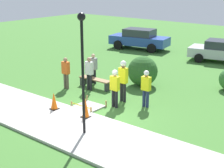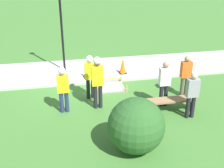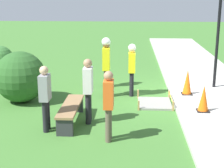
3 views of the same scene
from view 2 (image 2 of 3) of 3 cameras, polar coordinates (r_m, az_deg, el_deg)
ground_plane at (r=12.09m, az=-5.06°, el=-0.08°), size 60.00×60.00×0.00m
sidewalk at (r=13.45m, az=-5.78°, el=2.72°), size 28.00×3.01×0.10m
wet_concrete_patch at (r=11.69m, az=-0.36°, el=-0.70°), size 1.20×1.04×0.29m
traffic_cone_near_patch at (r=12.84m, az=2.20°, el=3.74°), size 0.34×0.34×0.74m
traffic_cone_far_patch at (r=12.39m, az=-5.07°, el=3.05°), size 0.34×0.34×0.81m
park_bench at (r=10.02m, az=11.45°, el=-3.75°), size 1.90×0.44×0.49m
worker_supervisor at (r=9.73m, az=-2.97°, el=1.31°), size 0.40×0.28×1.94m
worker_assistant at (r=10.53m, az=-4.50°, el=2.14°), size 0.40×0.25×1.72m
worker_trainee at (r=9.66m, az=-9.93°, el=-0.49°), size 0.40×0.24×1.68m
bystander_in_orange_shirt at (r=11.06m, az=14.74°, el=1.98°), size 0.40×0.22×1.64m
bystander_in_gray_shirt at (r=10.13m, az=10.64°, el=0.52°), size 0.40×0.22×1.70m
bystander_in_white_shirt at (r=9.58m, az=15.97°, el=-1.77°), size 0.40×0.22×1.63m
lamppost_near at (r=12.76m, az=-10.44°, el=14.52°), size 0.28×0.28×4.31m
shrub_rounded_near at (r=7.78m, az=4.93°, el=-8.43°), size 1.58×1.58×1.58m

